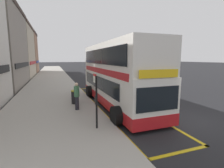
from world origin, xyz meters
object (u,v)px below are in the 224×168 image
Objects in this scene: pedestrian_waiting_near_sign at (77,95)px; litter_bin at (75,97)px; bus_stop_sign at (96,96)px; double_decker_bus at (116,77)px; parked_car_silver_kerbside at (126,77)px; parked_car_grey_across at (104,70)px.

pedestrian_waiting_near_sign is 1.59m from litter_bin.
bus_stop_sign reaches higher than litter_bin.
double_decker_bus is 10.70× the size of litter_bin.
double_decker_bus is at bearing 57.94° from bus_stop_sign.
parked_car_silver_kerbside is 2.42× the size of pedestrian_waiting_near_sign.
pedestrian_waiting_near_sign is at bearing 98.49° from bus_stop_sign.
bus_stop_sign reaches higher than parked_car_silver_kerbside.
bus_stop_sign is at bearing -117.60° from parked_car_silver_kerbside.
parked_car_silver_kerbside is 16.11m from parked_car_grey_across.
bus_stop_sign is at bearing -105.87° from parked_car_grey_across.
bus_stop_sign is 0.60× the size of parked_car_grey_across.
parked_car_silver_kerbside is at bearing 61.99° from double_decker_bus.
litter_bin is at bearing -129.62° from parked_car_silver_kerbside.
bus_stop_sign is 0.60× the size of parked_car_silver_kerbside.
litter_bin is (-9.98, -25.44, -0.17)m from parked_car_grey_across.
bus_stop_sign is at bearing -85.15° from litter_bin.
double_decker_bus reaches higher than pedestrian_waiting_near_sign.
double_decker_bus is 11.51m from parked_car_silver_kerbside.
parked_car_silver_kerbside is (7.86, 14.07, -0.85)m from bus_stop_sign.
bus_stop_sign is 4.77m from litter_bin.
double_decker_bus reaches higher than bus_stop_sign.
pedestrian_waiting_near_sign reaches higher than litter_bin.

